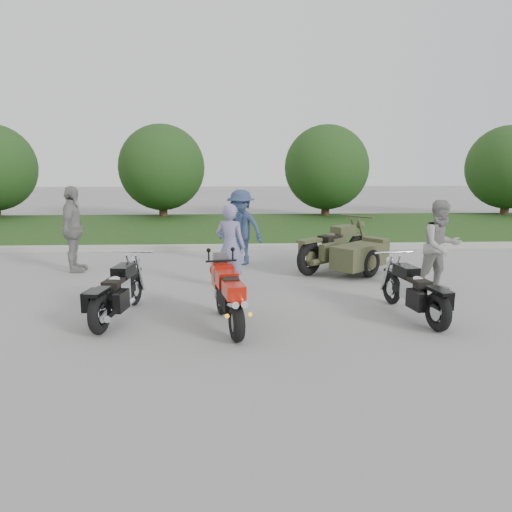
{
  "coord_description": "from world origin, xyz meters",
  "views": [
    {
      "loc": [
        -0.06,
        -7.99,
        2.54
      ],
      "look_at": [
        0.37,
        0.94,
        0.8
      ],
      "focal_mm": 35.0,
      "sensor_mm": 36.0,
      "label": 1
    }
  ],
  "objects_px": {
    "cruiser_sidecar": "(348,253)",
    "person_stripe": "(230,246)",
    "person_denim": "(241,227)",
    "cruiser_right": "(416,294)",
    "sportbike_red": "(229,295)",
    "cruiser_left": "(117,295)",
    "person_back": "(73,229)",
    "person_grey": "(441,246)"
  },
  "relations": [
    {
      "from": "person_grey",
      "to": "person_back",
      "type": "xyz_separation_m",
      "value": [
        -7.64,
        2.05,
        0.09
      ]
    },
    {
      "from": "cruiser_right",
      "to": "cruiser_sidecar",
      "type": "xyz_separation_m",
      "value": [
        -0.35,
        3.29,
        0.06
      ]
    },
    {
      "from": "cruiser_right",
      "to": "cruiser_left",
      "type": "bearing_deg",
      "value": 169.11
    },
    {
      "from": "cruiser_right",
      "to": "cruiser_sidecar",
      "type": "height_order",
      "value": "cruiser_sidecar"
    },
    {
      "from": "cruiser_sidecar",
      "to": "person_stripe",
      "type": "relative_size",
      "value": 1.35
    },
    {
      "from": "sportbike_red",
      "to": "person_denim",
      "type": "relative_size",
      "value": 1.01
    },
    {
      "from": "cruiser_sidecar",
      "to": "person_denim",
      "type": "xyz_separation_m",
      "value": [
        -2.39,
        1.1,
        0.44
      ]
    },
    {
      "from": "person_stripe",
      "to": "person_denim",
      "type": "height_order",
      "value": "person_denim"
    },
    {
      "from": "person_stripe",
      "to": "person_grey",
      "type": "bearing_deg",
      "value": -161.21
    },
    {
      "from": "sportbike_red",
      "to": "person_grey",
      "type": "xyz_separation_m",
      "value": [
        4.1,
        2.02,
        0.37
      ]
    },
    {
      "from": "sportbike_red",
      "to": "person_denim",
      "type": "height_order",
      "value": "person_denim"
    },
    {
      "from": "cruiser_left",
      "to": "person_grey",
      "type": "height_order",
      "value": "person_grey"
    },
    {
      "from": "person_grey",
      "to": "person_denim",
      "type": "height_order",
      "value": "person_denim"
    },
    {
      "from": "person_denim",
      "to": "person_grey",
      "type": "bearing_deg",
      "value": -3.08
    },
    {
      "from": "person_back",
      "to": "cruiser_sidecar",
      "type": "bearing_deg",
      "value": -95.44
    },
    {
      "from": "cruiser_left",
      "to": "cruiser_right",
      "type": "xyz_separation_m",
      "value": [
        4.81,
        -0.14,
        -0.01
      ]
    },
    {
      "from": "person_stripe",
      "to": "person_denim",
      "type": "distance_m",
      "value": 2.36
    },
    {
      "from": "person_denim",
      "to": "person_stripe",
      "type": "bearing_deg",
      "value": -63.91
    },
    {
      "from": "cruiser_sidecar",
      "to": "person_stripe",
      "type": "bearing_deg",
      "value": -107.21
    },
    {
      "from": "cruiser_sidecar",
      "to": "person_grey",
      "type": "height_order",
      "value": "person_grey"
    },
    {
      "from": "sportbike_red",
      "to": "cruiser_sidecar",
      "type": "xyz_separation_m",
      "value": [
        2.67,
        3.63,
        -0.05
      ]
    },
    {
      "from": "cruiser_left",
      "to": "sportbike_red",
      "type": "bearing_deg",
      "value": -6.21
    },
    {
      "from": "cruiser_left",
      "to": "person_grey",
      "type": "bearing_deg",
      "value": 23.28
    },
    {
      "from": "person_denim",
      "to": "cruiser_right",
      "type": "bearing_deg",
      "value": -25.75
    },
    {
      "from": "cruiser_left",
      "to": "person_stripe",
      "type": "bearing_deg",
      "value": 55.11
    },
    {
      "from": "cruiser_right",
      "to": "person_stripe",
      "type": "xyz_separation_m",
      "value": [
        -3.0,
        2.05,
        0.44
      ]
    },
    {
      "from": "cruiser_left",
      "to": "person_denim",
      "type": "distance_m",
      "value": 4.75
    },
    {
      "from": "person_stripe",
      "to": "person_back",
      "type": "height_order",
      "value": "person_back"
    },
    {
      "from": "cruiser_sidecar",
      "to": "person_back",
      "type": "distance_m",
      "value": 6.24
    },
    {
      "from": "sportbike_red",
      "to": "cruiser_right",
      "type": "distance_m",
      "value": 3.04
    },
    {
      "from": "person_stripe",
      "to": "person_grey",
      "type": "relative_size",
      "value": 0.96
    },
    {
      "from": "cruiser_left",
      "to": "cruiser_right",
      "type": "distance_m",
      "value": 4.81
    },
    {
      "from": "cruiser_right",
      "to": "person_grey",
      "type": "relative_size",
      "value": 1.16
    },
    {
      "from": "person_denim",
      "to": "person_back",
      "type": "relative_size",
      "value": 0.93
    },
    {
      "from": "sportbike_red",
      "to": "person_stripe",
      "type": "distance_m",
      "value": 2.41
    },
    {
      "from": "sportbike_red",
      "to": "cruiser_left",
      "type": "relative_size",
      "value": 0.87
    },
    {
      "from": "person_grey",
      "to": "cruiser_sidecar",
      "type": "bearing_deg",
      "value": 118.57
    },
    {
      "from": "cruiser_sidecar",
      "to": "person_stripe",
      "type": "xyz_separation_m",
      "value": [
        -2.64,
        -1.24,
        0.38
      ]
    },
    {
      "from": "cruiser_left",
      "to": "person_back",
      "type": "height_order",
      "value": "person_back"
    },
    {
      "from": "cruiser_left",
      "to": "cruiser_right",
      "type": "relative_size",
      "value": 1.03
    },
    {
      "from": "person_denim",
      "to": "cruiser_left",
      "type": "bearing_deg",
      "value": -83.64
    },
    {
      "from": "cruiser_sidecar",
      "to": "person_denim",
      "type": "relative_size",
      "value": 1.25
    }
  ]
}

